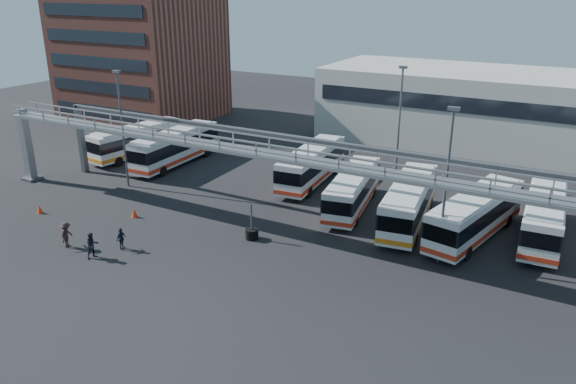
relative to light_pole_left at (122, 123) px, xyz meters
The scene contains 20 objects.
ground 18.78m from the light_pole_left, 26.57° to the right, with size 140.00×140.00×0.00m, color black.
gantry 16.14m from the light_pole_left, ahead, with size 51.40×5.15×7.10m.
apartment_building 28.52m from the light_pole_left, 129.29° to the left, with size 18.00×15.00×16.00m, color brown.
warehouse 41.07m from the light_pole_left, 46.97° to the left, with size 42.00×14.00×8.00m, color #9E9E99.
light_pole_left is the anchor object (origin of this frame).
light_pole_mid 28.02m from the light_pole_left, ahead, with size 0.70×0.35×10.21m.
light_pole_back 24.41m from the light_pole_left, 34.99° to the left, with size 0.70×0.35×10.21m.
bus_0 9.99m from the light_pole_left, 126.87° to the left, with size 4.15×10.98×3.26m.
bus_1 8.05m from the light_pole_left, 93.15° to the left, with size 3.01×11.35×3.42m.
bus_4 16.85m from the light_pole_left, 31.89° to the left, with size 3.48×11.05×3.30m.
bus_5 20.51m from the light_pole_left, 13.57° to the left, with size 4.00×10.43×3.09m.
bus_6 24.99m from the light_pole_left, ahead, with size 3.93×11.17×3.32m.
bus_7 29.69m from the light_pole_left, ahead, with size 4.76×11.25×3.33m.
bus_8 34.18m from the light_pole_left, 10.26° to the left, with size 3.07×10.88×3.27m.
pedestrian_b 14.74m from the light_pole_left, 55.21° to the right, with size 0.87×0.68×1.79m, color #221F2B.
pedestrian_c 13.18m from the light_pole_left, 65.11° to the right, with size 1.18×0.68×1.82m, color #2E1F1E.
pedestrian_d 13.83m from the light_pole_left, 47.88° to the right, with size 0.90×0.38×1.54m, color #1A212F.
cone_left 9.81m from the light_pole_left, 101.14° to the right, with size 0.43×0.43×0.68m, color red.
cone_right 9.16m from the light_pole_left, 42.56° to the right, with size 0.46×0.46×0.73m, color red.
tire_stack 16.84m from the light_pole_left, 14.06° to the right, with size 0.93×0.93×2.65m.
Camera 1 is at (19.27, -26.19, 17.10)m, focal length 35.00 mm.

